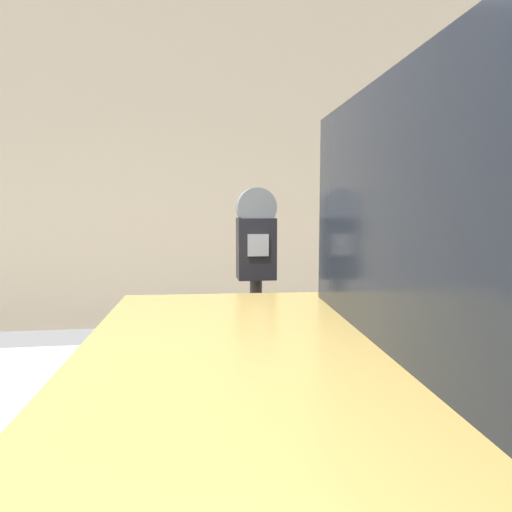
# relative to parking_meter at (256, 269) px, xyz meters

# --- Properties ---
(sidewalk) EXTENTS (24.00, 2.80, 0.13)m
(sidewalk) POSITION_rel_parking_meter_xyz_m (-0.59, 1.10, -1.10)
(sidewalk) COLOR #BCB7AD
(sidewalk) RESTS_ON ground_plane
(building_facade) EXTENTS (24.00, 0.30, 4.71)m
(building_facade) POSITION_rel_parking_meter_xyz_m (-0.59, 3.83, 1.18)
(building_facade) COLOR tan
(building_facade) RESTS_ON ground_plane
(parking_meter) EXTENTS (0.18, 0.15, 1.43)m
(parking_meter) POSITION_rel_parking_meter_xyz_m (0.00, 0.00, 0.00)
(parking_meter) COLOR #2D2D30
(parking_meter) RESTS_ON sidewalk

